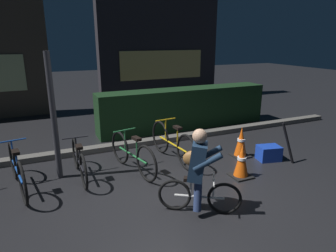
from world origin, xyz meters
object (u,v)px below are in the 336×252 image
(parked_bike_center_left, at_px, (79,161))
(cyclist, at_px, (198,171))
(parked_bike_center_right, at_px, (132,154))
(traffic_cone_near, at_px, (242,161))
(closed_umbrella, at_px, (288,143))
(street_post, at_px, (54,118))
(parked_bike_right_mid, at_px, (173,143))
(blue_crate, at_px, (269,153))
(traffic_cone_far, at_px, (241,142))
(parked_bike_left_mid, at_px, (17,170))

(parked_bike_center_left, relative_size, cyclist, 1.21)
(parked_bike_center_right, relative_size, cyclist, 1.29)
(parked_bike_center_left, relative_size, traffic_cone_near, 2.43)
(traffic_cone_near, bearing_deg, closed_umbrella, 6.98)
(street_post, distance_m, parked_bike_right_mid, 2.30)
(blue_crate, distance_m, cyclist, 2.54)
(blue_crate, bearing_deg, cyclist, -155.16)
(traffic_cone_far, bearing_deg, street_post, 171.94)
(parked_bike_center_left, height_order, closed_umbrella, closed_umbrella)
(parked_bike_center_right, xyz_separation_m, blue_crate, (2.71, -0.61, -0.19))
(street_post, distance_m, blue_crate, 4.19)
(parked_bike_right_mid, bearing_deg, traffic_cone_far, -111.08)
(traffic_cone_near, distance_m, traffic_cone_far, 0.99)
(street_post, bearing_deg, traffic_cone_near, -23.57)
(street_post, relative_size, cyclist, 1.77)
(parked_bike_left_mid, height_order, traffic_cone_far, parked_bike_left_mid)
(parked_bike_center_left, relative_size, parked_bike_center_right, 0.93)
(parked_bike_center_left, bearing_deg, cyclist, -143.02)
(parked_bike_left_mid, height_order, parked_bike_center_left, parked_bike_left_mid)
(parked_bike_center_left, height_order, parked_bike_center_right, parked_bike_center_right)
(parked_bike_center_right, height_order, traffic_cone_near, parked_bike_center_right)
(parked_bike_right_mid, height_order, blue_crate, parked_bike_right_mid)
(parked_bike_left_mid, bearing_deg, parked_bike_right_mid, -97.49)
(parked_bike_right_mid, relative_size, blue_crate, 3.98)
(parked_bike_center_right, xyz_separation_m, traffic_cone_near, (1.71, -1.01, -0.04))
(street_post, height_order, parked_bike_center_left, street_post)
(cyclist, bearing_deg, closed_umbrella, 50.11)
(traffic_cone_far, bearing_deg, closed_umbrella, -45.38)
(parked_bike_center_left, distance_m, parked_bike_center_right, 0.95)
(traffic_cone_far, relative_size, cyclist, 0.52)
(closed_umbrella, bearing_deg, parked_bike_left_mid, 25.27)
(traffic_cone_far, height_order, cyclist, cyclist)
(closed_umbrella, bearing_deg, blue_crate, -11.65)
(parked_bike_right_mid, bearing_deg, closed_umbrella, -122.48)
(parked_bike_left_mid, bearing_deg, traffic_cone_near, -116.21)
(blue_crate, height_order, closed_umbrella, closed_umbrella)
(street_post, distance_m, traffic_cone_far, 3.69)
(parked_bike_right_mid, bearing_deg, parked_bike_center_left, 85.88)
(parked_bike_center_left, bearing_deg, parked_bike_right_mid, -89.41)
(street_post, xyz_separation_m, parked_bike_right_mid, (2.17, -0.12, -0.74))
(parked_bike_right_mid, relative_size, closed_umbrella, 2.06)
(closed_umbrella, bearing_deg, traffic_cone_far, -9.37)
(parked_bike_center_left, height_order, traffic_cone_near, parked_bike_center_left)
(blue_crate, xyz_separation_m, cyclist, (-2.26, -1.05, 0.48))
(blue_crate, bearing_deg, closed_umbrella, -47.66)
(parked_bike_right_mid, height_order, cyclist, cyclist)
(parked_bike_left_mid, bearing_deg, closed_umbrella, -110.51)
(street_post, bearing_deg, parked_bike_center_right, -13.03)
(parked_bike_center_left, xyz_separation_m, closed_umbrella, (3.87, -0.99, 0.09))
(traffic_cone_near, xyz_separation_m, blue_crate, (1.00, 0.40, -0.15))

